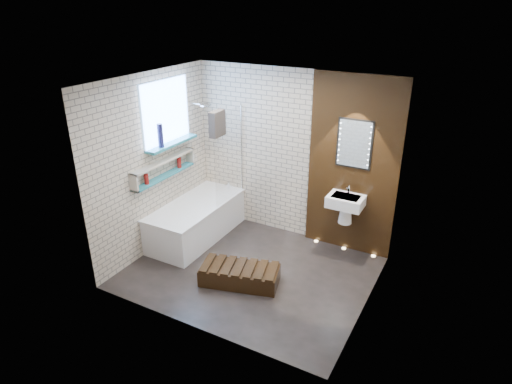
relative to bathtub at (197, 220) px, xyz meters
The scene contains 15 objects.
ground 1.34m from the bathtub, 20.18° to the right, with size 3.20×3.20×0.00m, color black.
room_shell 1.65m from the bathtub, 20.18° to the right, with size 3.24×3.20×2.60m.
walnut_panel 2.53m from the bathtub, 20.65° to the left, with size 1.30×0.06×2.60m, color black.
clerestory_window 1.65m from the bathtub, 163.78° to the right, with size 0.18×1.00×0.94m.
display_niche 1.00m from the bathtub, 135.46° to the right, with size 0.14×1.30×0.26m.
bathtub is the anchor object (origin of this frame).
bath_screen 1.14m from the bathtub, 51.10° to the left, with size 0.01×0.78×1.40m, color white.
towel 1.61m from the bathtub, 22.89° to the left, with size 0.11×0.28×0.37m, color black.
shower_head 1.78m from the bathtub, 98.54° to the left, with size 0.18×0.18×0.02m, color silver.
washbasin 2.32m from the bathtub, 16.01° to the left, with size 0.50×0.36×0.58m.
led_mirror 2.68m from the bathtub, 19.78° to the left, with size 0.50×0.02×0.70m.
walnut_step 1.45m from the bathtub, 31.53° to the right, with size 1.03×0.46×0.23m, color black.
niche_bottles 0.98m from the bathtub, 136.44° to the right, with size 0.07×0.80×0.16m.
sill_vases 1.49m from the bathtub, 128.14° to the right, with size 0.08×0.08×0.34m.
floor_uplights 2.32m from the bathtub, 19.02° to the left, with size 0.96×0.06×0.01m.
Camera 1 is at (2.53, -4.51, 3.51)m, focal length 30.99 mm.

